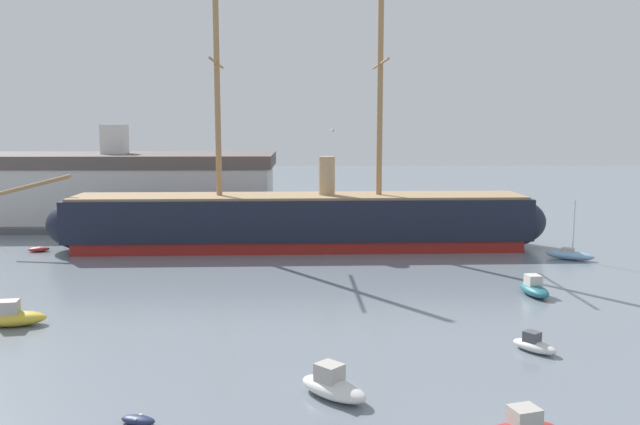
% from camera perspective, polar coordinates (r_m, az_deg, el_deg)
% --- Properties ---
extents(tall_ship, '(62.01, 12.69, 29.84)m').
position_cam_1_polar(tall_ship, '(74.77, -1.78, -0.72)').
color(tall_ship, maroon).
rests_on(tall_ship, ground).
extents(dinghy_foreground_left, '(1.91, 1.26, 0.42)m').
position_cam_1_polar(dinghy_foreground_left, '(34.03, -15.50, -16.96)').
color(dinghy_foreground_left, '#1E284C').
rests_on(dinghy_foreground_left, ground).
extents(motorboat_near_centre, '(4.24, 4.23, 1.78)m').
position_cam_1_polar(motorboat_near_centre, '(35.55, 1.12, -14.82)').
color(motorboat_near_centre, silver).
rests_on(motorboat_near_centre, ground).
extents(motorboat_mid_left, '(4.62, 2.48, 1.85)m').
position_cam_1_polar(motorboat_mid_left, '(51.87, -25.08, -8.20)').
color(motorboat_mid_left, gold).
rests_on(motorboat_mid_left, ground).
extents(motorboat_mid_right, '(2.84, 3.12, 1.26)m').
position_cam_1_polar(motorboat_mid_right, '(44.23, 18.08, -10.85)').
color(motorboat_mid_right, silver).
rests_on(motorboat_mid_right, ground).
extents(motorboat_alongside_stern, '(2.16, 4.23, 1.70)m').
position_cam_1_polar(motorboat_alongside_stern, '(57.82, 18.07, -6.28)').
color(motorboat_alongside_stern, '#236670').
rests_on(motorboat_alongside_stern, ground).
extents(dinghy_far_left, '(2.45, 1.58, 0.54)m').
position_cam_1_polar(dinghy_far_left, '(79.74, -23.20, -2.95)').
color(dinghy_far_left, '#B22D28').
rests_on(dinghy_far_left, ground).
extents(sailboat_far_right, '(4.89, 3.81, 6.32)m').
position_cam_1_polar(sailboat_far_right, '(73.89, 20.85, -3.43)').
color(sailboat_far_right, '#7FB2D6').
rests_on(sailboat_far_right, ground).
extents(motorboat_distant_centre, '(3.34, 2.80, 1.32)m').
position_cam_1_polar(motorboat_distant_centre, '(83.45, -0.50, -1.72)').
color(motorboat_distant_centre, '#1E284C').
rests_on(motorboat_distant_centre, ground).
extents(dockside_warehouse_left, '(54.90, 18.32, 13.99)m').
position_cam_1_polar(dockside_warehouse_left, '(98.11, -19.03, 1.91)').
color(dockside_warehouse_left, '#565659').
rests_on(dockside_warehouse_left, ground).
extents(seagull_in_flight, '(0.41, 1.34, 0.14)m').
position_cam_1_polar(seagull_in_flight, '(36.08, 1.12, 7.10)').
color(seagull_in_flight, silver).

